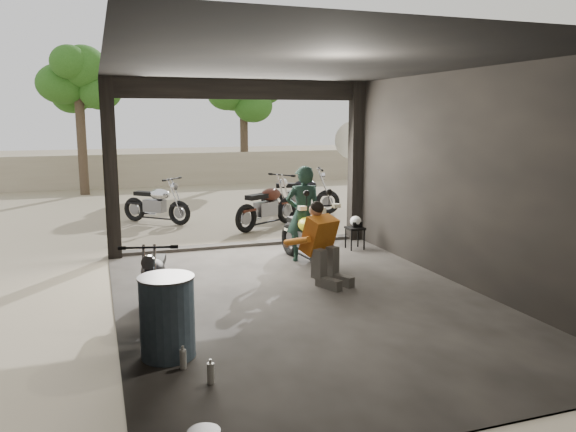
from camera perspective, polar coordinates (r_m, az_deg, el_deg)
ground at (r=7.85m, az=1.64°, el=-8.70°), size 80.00×80.00×0.00m
garage at (r=8.04m, az=0.32°, el=1.16°), size 7.00×7.13×3.20m
boundary_wall at (r=21.20m, az=-11.81°, el=4.64°), size 18.00×0.30×1.20m
tree_left at (r=19.51m, az=-20.62°, el=13.73°), size 2.20×2.20×5.60m
tree_right at (r=21.67m, az=-4.55°, el=12.77°), size 2.20×2.20×5.00m
main_bike at (r=9.64m, az=1.77°, el=-1.68°), size 0.83×1.74×1.12m
left_bike at (r=7.30m, az=-13.41°, el=-6.13°), size 0.94×1.64×1.04m
outside_bike_a at (r=13.74m, az=-13.25°, el=1.56°), size 1.67×1.60×1.11m
outside_bike_b at (r=12.82m, az=-2.13°, el=1.44°), size 1.90×1.56×1.20m
outside_bike_c at (r=14.59m, az=1.27°, el=2.51°), size 1.93×1.19×1.21m
rider at (r=9.77m, az=1.57°, el=0.19°), size 0.67×0.50×1.70m
mechanic at (r=8.45m, az=3.83°, el=-3.02°), size 0.91×1.02×1.22m
stool at (r=10.79m, az=6.82°, el=-1.51°), size 0.32×0.32×0.44m
helmet at (r=10.81m, az=6.89°, el=-0.53°), size 0.29×0.30×0.21m
oil_drum at (r=6.10m, az=-12.15°, el=-10.10°), size 0.65×0.65×0.88m
sign_post at (r=12.30m, az=6.49°, el=5.89°), size 0.81×0.08×2.43m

